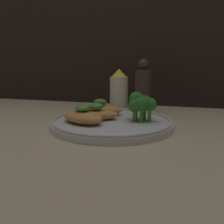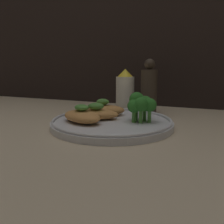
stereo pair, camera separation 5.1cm
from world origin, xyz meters
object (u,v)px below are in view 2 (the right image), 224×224
sauce_bottle (125,91)px  broccoli_bunch (141,104)px  plate (112,122)px  pepper_grinder (149,89)px

sauce_bottle → broccoli_bunch: bearing=-59.9°
plate → pepper_grinder: size_ratio=1.73×
sauce_bottle → pepper_grinder: 7.70cm
pepper_grinder → plate: bearing=-102.1°
plate → broccoli_bunch: bearing=11.4°
broccoli_bunch → pepper_grinder: bearing=98.3°
sauce_bottle → plate: bearing=-79.3°
sauce_bottle → pepper_grinder: bearing=0.0°
broccoli_bunch → sauce_bottle: 20.40cm
sauce_bottle → pepper_grinder: (7.65, 0.00, 0.92)cm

